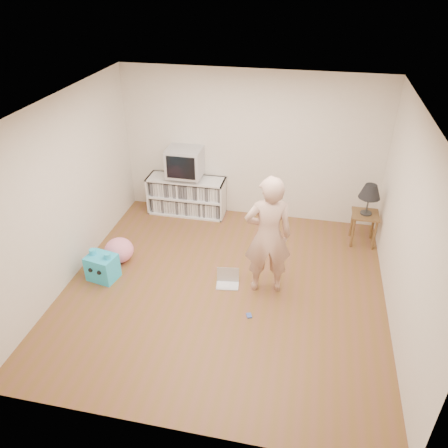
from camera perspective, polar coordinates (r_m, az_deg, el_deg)
ground at (r=6.34m, az=-0.04°, el=-8.45°), size 4.50×4.50×0.00m
walls at (r=5.60m, az=-0.04°, el=1.83°), size 4.52×4.52×2.60m
ceiling at (r=5.08m, az=-0.05°, el=14.69°), size 4.50×4.50×0.01m
media_unit at (r=8.03m, az=-4.86°, el=3.74°), size 1.40×0.45×0.70m
dvd_deck at (r=7.85m, az=-5.02°, el=6.18°), size 0.45×0.35×0.07m
crt_tv at (r=7.73m, az=-5.12°, el=8.08°), size 0.60×0.53×0.50m
side_table at (r=7.44m, az=17.86°, el=0.40°), size 0.42×0.42×0.55m
table_lamp at (r=7.20m, az=18.53°, el=3.98°), size 0.34×0.34×0.52m
person at (r=5.87m, az=5.77°, el=-1.59°), size 0.72×0.55×1.77m
laptop at (r=6.39m, az=0.48°, el=-7.33°), size 0.35×0.30×0.22m
playing_cards at (r=5.92m, az=3.29°, el=-11.85°), size 0.09×0.11×0.02m
plush_blue at (r=6.65m, az=-15.62°, el=-5.42°), size 0.46×0.41×0.47m
plush_pink at (r=6.97m, az=-13.54°, el=-3.35°), size 0.55×0.55×0.38m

